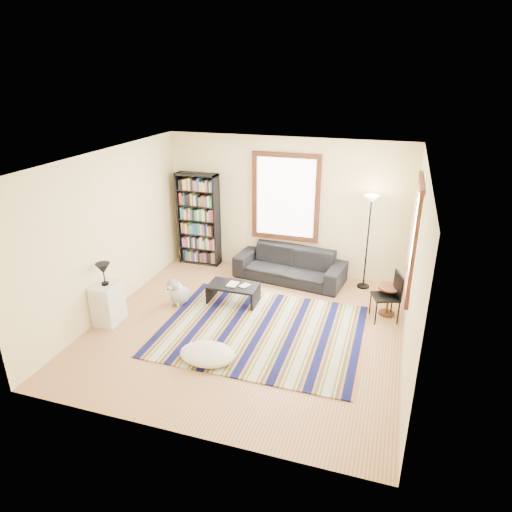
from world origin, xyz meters
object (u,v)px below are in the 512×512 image
(floor_lamp, at_px, (367,243))
(folding_chair, at_px, (385,297))
(dog, at_px, (180,290))
(sofa, at_px, (290,265))
(side_table, at_px, (388,300))
(white_cabinet, at_px, (108,303))
(coffee_table, at_px, (233,294))
(floor_cushion, at_px, (208,354))
(bookshelf, at_px, (199,219))

(floor_lamp, bearing_deg, folding_chair, -69.09)
(dog, bearing_deg, floor_lamp, 36.12)
(sofa, bearing_deg, side_table, -15.92)
(folding_chair, relative_size, white_cabinet, 1.23)
(coffee_table, relative_size, floor_lamp, 0.48)
(coffee_table, xyz_separation_m, folding_chair, (2.67, 0.22, 0.25))
(floor_cushion, distance_m, white_cabinet, 2.12)
(bookshelf, xyz_separation_m, coffee_table, (1.35, -1.55, -0.82))
(bookshelf, relative_size, folding_chair, 2.33)
(white_cabinet, bearing_deg, sofa, 43.78)
(floor_lamp, xyz_separation_m, folding_chair, (0.45, -1.17, -0.50))
(coffee_table, distance_m, white_cabinet, 2.20)
(side_table, relative_size, folding_chair, 0.63)
(floor_cushion, xyz_separation_m, dog, (-1.18, 1.48, 0.17))
(floor_cushion, bearing_deg, bookshelf, 115.62)
(coffee_table, height_order, dog, dog)
(bookshelf, xyz_separation_m, floor_cushion, (1.61, -3.36, -0.89))
(floor_cushion, bearing_deg, coffee_table, 98.09)
(floor_lamp, height_order, dog, floor_lamp)
(bookshelf, bearing_deg, dog, -77.13)
(bookshelf, distance_m, side_table, 4.29)
(sofa, relative_size, floor_lamp, 1.18)
(floor_cushion, relative_size, folding_chair, 0.99)
(floor_lamp, distance_m, side_table, 1.27)
(side_table, height_order, dog, dog)
(folding_chair, distance_m, dog, 3.64)
(floor_cushion, xyz_separation_m, folding_chair, (2.41, 2.02, 0.32))
(sofa, xyz_separation_m, floor_cushion, (-0.49, -3.09, -0.22))
(side_table, distance_m, folding_chair, 0.26)
(bookshelf, distance_m, floor_cushion, 3.83)
(sofa, bearing_deg, white_cabinet, -126.76)
(floor_lamp, distance_m, dog, 3.64)
(floor_lamp, bearing_deg, sofa, -176.13)
(sofa, relative_size, dog, 3.95)
(floor_cushion, bearing_deg, sofa, 81.01)
(sofa, xyz_separation_m, floor_lamp, (1.48, 0.10, 0.61))
(floor_lamp, height_order, folding_chair, floor_lamp)
(coffee_table, relative_size, white_cabinet, 1.29)
(bookshelf, relative_size, coffee_table, 2.22)
(side_table, bearing_deg, floor_cushion, -137.94)
(sofa, relative_size, bookshelf, 1.10)
(sofa, height_order, folding_chair, folding_chair)
(floor_cushion, distance_m, folding_chair, 3.16)
(sofa, xyz_separation_m, dog, (-1.67, -1.61, -0.04))
(side_table, bearing_deg, bookshelf, 164.40)
(sofa, height_order, dog, sofa)
(white_cabinet, bearing_deg, side_table, 19.00)
(side_table, bearing_deg, sofa, 156.27)
(folding_chair, height_order, white_cabinet, folding_chair)
(white_cabinet, height_order, dog, white_cabinet)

